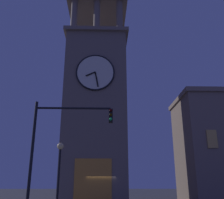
% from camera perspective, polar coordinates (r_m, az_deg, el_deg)
% --- Properties ---
extents(clocktower, '(6.70, 8.79, 23.96)m').
position_cam_1_polar(clocktower, '(27.92, -3.59, -3.23)').
color(clocktower, '#75665B').
rests_on(clocktower, ground_plane).
extents(traffic_signal_near, '(4.33, 0.41, 6.24)m').
position_cam_1_polar(traffic_signal_near, '(14.18, -11.76, -8.34)').
color(traffic_signal_near, black).
rests_on(traffic_signal_near, ground_plane).
extents(street_lamp, '(0.44, 0.44, 4.50)m').
position_cam_1_polar(street_lamp, '(17.60, -11.61, -13.62)').
color(street_lamp, black).
rests_on(street_lamp, ground_plane).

